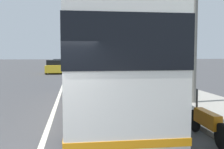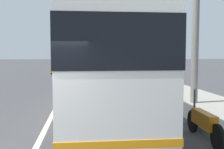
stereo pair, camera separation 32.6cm
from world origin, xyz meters
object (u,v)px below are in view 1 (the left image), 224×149
object	(u,v)px
motorcycle_by_tree	(207,122)
car_far_distant	(54,67)
coach_bus	(100,62)
car_side_street	(82,68)
car_oncoming	(59,64)
car_ahead_same_lane	(78,62)
utility_pole	(194,37)

from	to	relation	value
motorcycle_by_tree	car_far_distant	world-z (taller)	car_far_distant
coach_bus	motorcycle_by_tree	distance (m)	4.75
motorcycle_by_tree	car_side_street	world-z (taller)	car_side_street
motorcycle_by_tree	car_far_distant	distance (m)	26.30
car_oncoming	car_side_street	bearing A→B (deg)	16.74
motorcycle_by_tree	car_ahead_same_lane	world-z (taller)	car_ahead_same_lane
car_ahead_same_lane	car_oncoming	size ratio (longest dim) A/B	0.97
car_ahead_same_lane	car_oncoming	xyz separation A→B (m)	(-7.44, 3.13, -0.06)
coach_bus	car_ahead_same_lane	distance (m)	42.51
coach_bus	car_ahead_same_lane	size ratio (longest dim) A/B	2.51
motorcycle_by_tree	car_ahead_same_lane	distance (m)	46.35
car_far_distant	car_ahead_same_lane	xyz separation A→B (m)	(20.61, -3.02, -0.00)
car_far_distant	car_ahead_same_lane	size ratio (longest dim) A/B	0.92
coach_bus	utility_pole	bearing A→B (deg)	-77.22
car_ahead_same_lane	car_oncoming	bearing A→B (deg)	158.98
motorcycle_by_tree	utility_pole	distance (m)	5.62
motorcycle_by_tree	car_ahead_same_lane	size ratio (longest dim) A/B	0.50
coach_bus	car_ahead_same_lane	bearing A→B (deg)	0.46
car_side_street	car_oncoming	distance (m)	14.70
car_far_distant	coach_bus	bearing A→B (deg)	7.90
car_side_street	car_oncoming	bearing A→B (deg)	10.91
coach_bus	car_oncoming	bearing A→B (deg)	5.63
coach_bus	car_side_street	world-z (taller)	coach_bus
motorcycle_by_tree	car_side_street	bearing A→B (deg)	7.67
coach_bus	car_far_distant	world-z (taller)	coach_bus
car_side_street	car_oncoming	world-z (taller)	car_side_street
coach_bus	car_far_distant	distance (m)	22.17
car_ahead_same_lane	utility_pole	distance (m)	41.85
car_side_street	car_ahead_same_lane	xyz separation A→B (m)	(21.76, 0.14, 0.02)
car_far_distant	motorcycle_by_tree	bearing A→B (deg)	12.02
car_far_distant	utility_pole	distance (m)	22.35
utility_pole	coach_bus	bearing A→B (deg)	102.65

